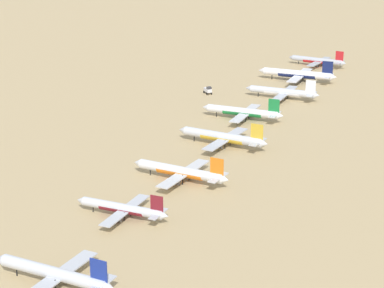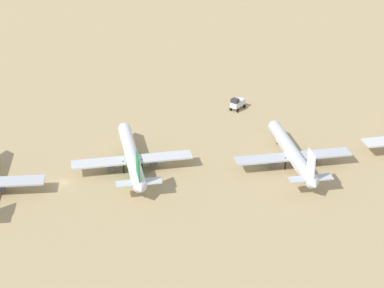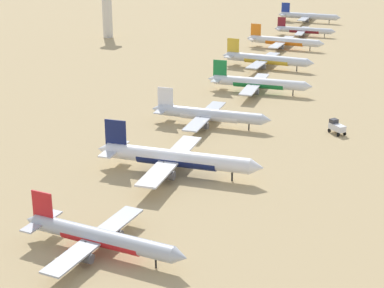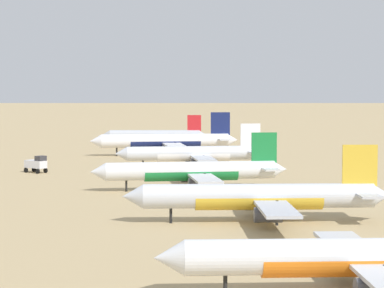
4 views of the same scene
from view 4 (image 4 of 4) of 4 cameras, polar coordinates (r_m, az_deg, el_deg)
name	(u,v)px [view 4 (image 4 of 4)]	position (r m, az deg, el deg)	size (l,w,h in m)	color
ground_plane	(229,203)	(132.66, 2.66, -4.23)	(1800.00, 1800.00, 0.00)	tan
parked_jet_0	(156,135)	(265.15, -2.61, 0.63)	(34.81, 28.22, 10.06)	#B2B7C1
parked_jet_1	(166,141)	(225.06, -1.84, 0.20)	(42.10, 34.33, 12.14)	white
parked_jet_2	(194,154)	(188.62, 0.17, -0.69)	(36.70, 29.90, 10.58)	silver
parked_jet_3	(193,171)	(148.45, 0.04, -1.96)	(37.09, 30.25, 10.70)	silver
parked_jet_4	(261,197)	(113.40, 4.94, -3.78)	(38.23, 30.98, 11.05)	silver
parked_jet_5	(358,258)	(75.45, 11.76, -7.95)	(36.62, 29.69, 10.58)	silver
service_truck	(36,164)	(182.45, -11.06, -1.38)	(5.59, 5.24, 3.90)	silver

